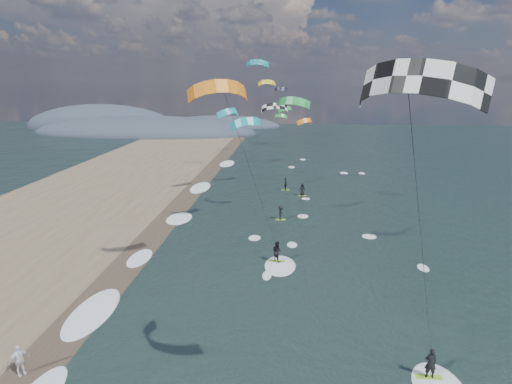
{
  "coord_description": "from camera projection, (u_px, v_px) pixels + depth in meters",
  "views": [
    {
      "loc": [
        1.47,
        -18.61,
        15.18
      ],
      "look_at": [
        -1.0,
        12.0,
        7.0
      ],
      "focal_mm": 30.0,
      "sensor_mm": 36.0,
      "label": 1
    }
  ],
  "objects": [
    {
      "name": "coastal_hills",
      "position": [
        137.0,
        130.0,
        129.33
      ],
      "size": [
        80.0,
        41.0,
        15.0
      ],
      "color": "#3D4756",
      "rests_on": "ground"
    },
    {
      "name": "kitesurfer_near_a",
      "position": [
        416.0,
        166.0,
        14.73
      ],
      "size": [
        7.81,
        9.23,
        16.19
      ],
      "color": "#82C122",
      "rests_on": "ground"
    },
    {
      "name": "bg_kite_field",
      "position": [
        275.0,
        100.0,
        70.01
      ],
      "size": [
        13.67,
        67.88,
        11.88
      ],
      "color": "yellow",
      "rests_on": "ground"
    },
    {
      "name": "far_kitesurfers",
      "position": [
        289.0,
        197.0,
        53.24
      ],
      "size": [
        3.72,
        14.06,
        1.8
      ],
      "color": "#82C122",
      "rests_on": "ground"
    },
    {
      "name": "wet_sand_strip",
      "position": [
        110.0,
        284.0,
        32.52
      ],
      "size": [
        3.0,
        240.0,
        0.0
      ],
      "primitive_type": "cube",
      "color": "#382D23",
      "rests_on": "ground"
    },
    {
      "name": "kitesurfer_near_b",
      "position": [
        242.0,
        149.0,
        29.94
      ],
      "size": [
        7.24,
        8.84,
        15.62
      ],
      "color": "#82C122",
      "rests_on": "ground"
    },
    {
      "name": "ground",
      "position": [
        257.0,
        384.0,
        21.95
      ],
      "size": [
        260.0,
        260.0,
        0.0
      ],
      "primitive_type": "plane",
      "color": "black",
      "rests_on": "ground"
    },
    {
      "name": "shoreline_surf",
      "position": [
        146.0,
        260.0,
        37.0
      ],
      "size": [
        2.4,
        79.4,
        0.11
      ],
      "color": "white",
      "rests_on": "ground"
    },
    {
      "name": "beach_walker",
      "position": [
        19.0,
        360.0,
        22.42
      ],
      "size": [
        0.95,
        1.07,
        1.73
      ],
      "primitive_type": "imported",
      "rotation": [
        0.0,
        0.0,
        0.92
      ],
      "color": "white",
      "rests_on": "ground"
    }
  ]
}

